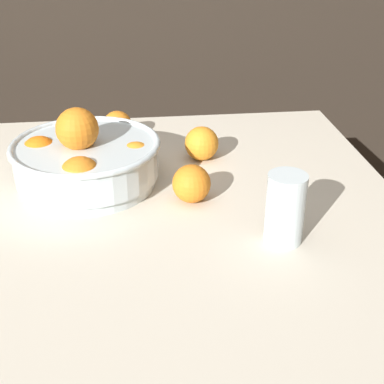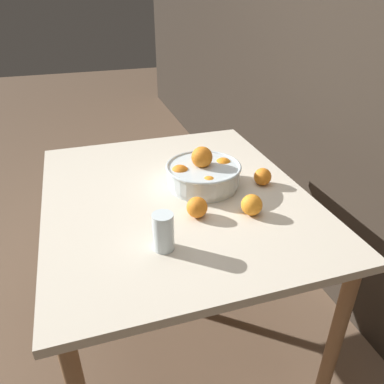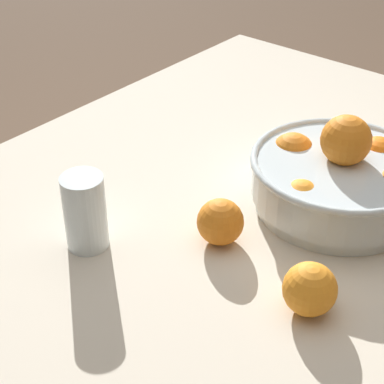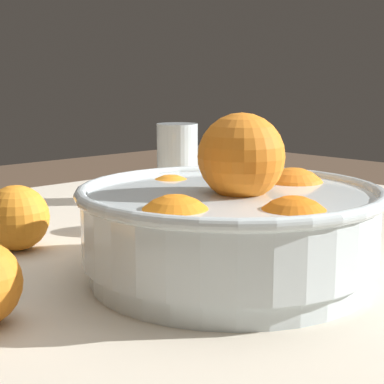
{
  "view_description": "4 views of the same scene",
  "coord_description": "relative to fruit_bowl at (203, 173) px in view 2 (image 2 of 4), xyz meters",
  "views": [
    {
      "loc": [
        0.08,
        -0.85,
        1.26
      ],
      "look_at": [
        0.17,
        -0.01,
        0.8
      ],
      "focal_mm": 50.0,
      "sensor_mm": 36.0,
      "label": 1
    },
    {
      "loc": [
        1.19,
        -0.31,
        1.47
      ],
      "look_at": [
        0.13,
        0.03,
        0.83
      ],
      "focal_mm": 35.0,
      "sensor_mm": 36.0,
      "label": 2
    },
    {
      "loc": [
        0.8,
        0.5,
        1.38
      ],
      "look_at": [
        0.16,
        -0.04,
        0.81
      ],
      "focal_mm": 60.0,
      "sensor_mm": 36.0,
      "label": 3
    },
    {
      "loc": [
        -0.43,
        0.56,
        0.95
      ],
      "look_at": [
        0.15,
        -0.0,
        0.81
      ],
      "focal_mm": 60.0,
      "sensor_mm": 36.0,
      "label": 4
    }
  ],
  "objects": [
    {
      "name": "fruit_bowl",
      "position": [
        0.0,
        0.0,
        0.0
      ],
      "size": [
        0.29,
        0.29,
        0.16
      ],
      "color": "silver",
      "rests_on": "dining_table"
    },
    {
      "name": "juice_glass",
      "position": [
        0.34,
        -0.24,
        -0.0
      ],
      "size": [
        0.06,
        0.06,
        0.12
      ],
      "color": "#F4A314",
      "rests_on": "dining_table"
    },
    {
      "name": "ground_plane",
      "position": [
        0.03,
        -0.12,
        -0.81
      ],
      "size": [
        12.0,
        12.0,
        0.0
      ],
      "primitive_type": "plane",
      "color": "brown"
    },
    {
      "name": "orange_loose_front",
      "position": [
        0.06,
        0.23,
        -0.02
      ],
      "size": [
        0.07,
        0.07,
        0.07
      ],
      "primitive_type": "sphere",
      "color": "orange",
      "rests_on": "dining_table"
    },
    {
      "name": "orange_loose_near_bowl",
      "position": [
        0.2,
        -0.09,
        -0.02
      ],
      "size": [
        0.07,
        0.07,
        0.07
      ],
      "primitive_type": "sphere",
      "color": "orange",
      "rests_on": "dining_table"
    },
    {
      "name": "dining_table",
      "position": [
        0.03,
        -0.12,
        -0.14
      ],
      "size": [
        1.15,
        0.97,
        0.76
      ],
      "color": "beige",
      "rests_on": "ground_plane"
    },
    {
      "name": "orange_loose_aside",
      "position": [
        0.24,
        0.09,
        -0.02
      ],
      "size": [
        0.07,
        0.07,
        0.07
      ],
      "primitive_type": "sphere",
      "color": "orange",
      "rests_on": "dining_table"
    }
  ]
}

